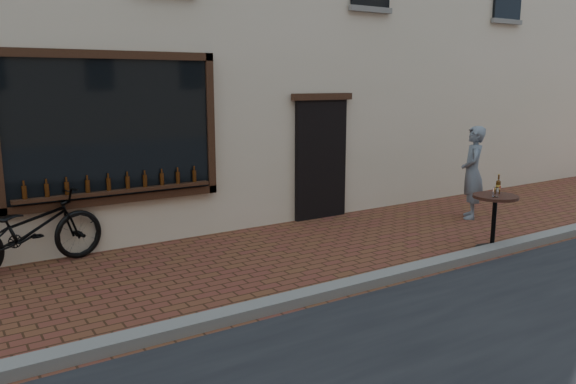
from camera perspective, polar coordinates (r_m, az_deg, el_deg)
ground at (r=6.93m, az=7.41°, el=-10.36°), size 90.00×90.00×0.00m
kerb at (r=7.05m, az=6.36°, el=-9.42°), size 90.00×0.25×0.12m
cargo_bicycle at (r=8.39m, az=-25.14°, el=-3.50°), size 2.50×1.25×1.18m
bistro_table at (r=9.03m, az=20.25°, el=-1.83°), size 0.67×0.67×1.14m
pedestrian at (r=10.99m, az=18.23°, el=1.89°), size 0.74×0.74×1.73m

